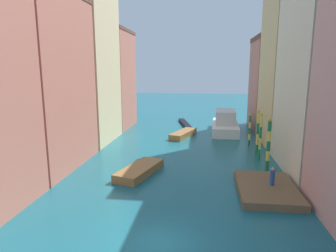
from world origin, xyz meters
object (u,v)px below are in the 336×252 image
object	(u,v)px
mooring_pole_1	(260,137)
motorboat_0	(183,134)
gondola_black	(185,124)
motorboat_1	(140,170)
waterfront_dock	(267,189)
person_on_dock	(272,177)
mooring_pole_2	(258,132)
mooring_pole_0	(269,144)
mooring_pole_3	(250,130)
vaporetto_white	(225,123)

from	to	relation	value
mooring_pole_1	motorboat_0	distance (m)	13.39
gondola_black	motorboat_1	xyz separation A→B (m)	(-2.45, -24.26, 0.15)
waterfront_dock	person_on_dock	size ratio (longest dim) A/B	4.73
waterfront_dock	motorboat_0	xyz separation A→B (m)	(-7.84, 18.28, 0.11)
motorboat_1	mooring_pole_2	bearing A→B (deg)	33.35
mooring_pole_0	gondola_black	bearing A→B (deg)	113.08
mooring_pole_3	vaporetto_white	size ratio (longest dim) A/B	0.40
motorboat_0	vaporetto_white	bearing A→B (deg)	33.00
person_on_dock	gondola_black	size ratio (longest dim) A/B	0.16
mooring_pole_0	waterfront_dock	bearing A→B (deg)	-101.42
mooring_pole_2	motorboat_0	xyz separation A→B (m)	(-8.77, 7.99, -2.17)
person_on_dock	motorboat_0	world-z (taller)	person_on_dock
waterfront_dock	mooring_pole_2	bearing A→B (deg)	84.86
vaporetto_white	gondola_black	world-z (taller)	vaporetto_white
waterfront_dock	mooring_pole_3	size ratio (longest dim) A/B	1.64
person_on_dock	mooring_pole_0	size ratio (longest dim) A/B	0.28
mooring_pole_2	vaporetto_white	xyz separation A→B (m)	(-2.71, 11.92, -1.26)
person_on_dock	mooring_pole_3	world-z (taller)	mooring_pole_3
mooring_pole_1	mooring_pole_3	world-z (taller)	mooring_pole_1
mooring_pole_2	person_on_dock	bearing A→B (deg)	-92.90
waterfront_dock	motorboat_1	distance (m)	10.96
mooring_pole_0	vaporetto_white	distance (m)	17.22
gondola_black	motorboat_0	world-z (taller)	motorboat_0
motorboat_1	person_on_dock	bearing A→B (deg)	-12.71
vaporetto_white	motorboat_0	xyz separation A→B (m)	(-6.06, -3.93, -0.91)
mooring_pole_1	motorboat_1	xyz separation A→B (m)	(-11.49, -5.64, -2.16)
mooring_pole_1	motorboat_0	bearing A→B (deg)	131.19
mooring_pole_2	vaporetto_white	bearing A→B (deg)	102.80
waterfront_dock	mooring_pole_1	size ratio (longest dim) A/B	1.32
mooring_pole_2	mooring_pole_3	xyz separation A→B (m)	(-0.27, 4.01, -0.52)
motorboat_0	motorboat_1	size ratio (longest dim) A/B	1.02
vaporetto_white	motorboat_0	world-z (taller)	vaporetto_white
mooring_pole_0	mooring_pole_2	distance (m)	5.01
motorboat_0	mooring_pole_0	bearing A→B (deg)	-55.59
waterfront_dock	vaporetto_white	world-z (taller)	vaporetto_white
motorboat_0	waterfront_dock	bearing A→B (deg)	-66.78
mooring_pole_1	person_on_dock	bearing A→B (deg)	-93.19
motorboat_0	person_on_dock	bearing A→B (deg)	-65.45
mooring_pole_2	mooring_pole_3	world-z (taller)	mooring_pole_2
vaporetto_white	mooring_pole_3	bearing A→B (deg)	-72.89
mooring_pole_3	vaporetto_white	distance (m)	8.32
mooring_pole_0	gondola_black	distance (m)	23.68
mooring_pole_2	gondola_black	xyz separation A→B (m)	(-9.10, 16.67, -2.35)
gondola_black	motorboat_1	bearing A→B (deg)	-95.76
person_on_dock	vaporetto_white	size ratio (longest dim) A/B	0.14
mooring_pole_1	gondola_black	distance (m)	20.83
person_on_dock	mooring_pole_3	size ratio (longest dim) A/B	0.35
waterfront_dock	gondola_black	distance (m)	28.16
waterfront_dock	person_on_dock	world-z (taller)	person_on_dock
waterfront_dock	gondola_black	xyz separation A→B (m)	(-8.17, 26.95, -0.07)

